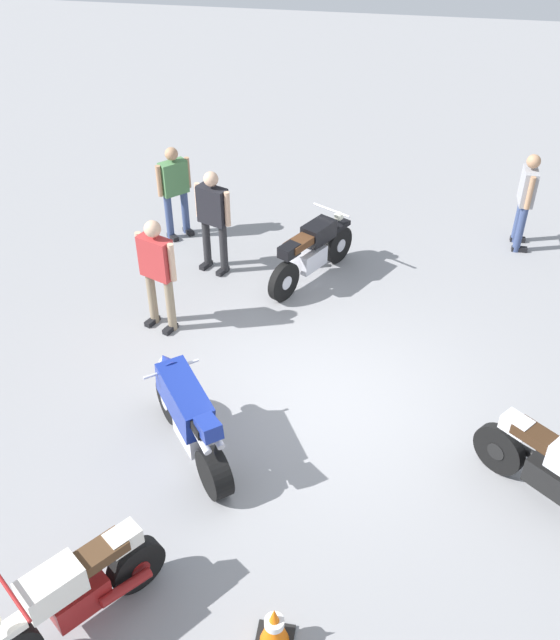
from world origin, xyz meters
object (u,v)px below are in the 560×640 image
Objects in this scene: motorcycle_black_cruiser at (312,252)px; traffic_cone at (274,626)px; person_in_black_shirt at (213,215)px; motorcycle_silver_cruiser at (557,473)px; person_in_gray_shirt at (526,195)px; person_in_red_shirt at (157,268)px; motorcycle_blue_sportbike at (189,416)px; motorcycle_cream_vintage at (74,596)px; person_in_green_shirt at (175,187)px.

traffic_cone is at bearing -145.73° from motorcycle_black_cruiser.
person_in_black_shirt is at bearing 117.83° from motorcycle_black_cruiser.
traffic_cone is (2.10, -2.77, -0.26)m from motorcycle_silver_cruiser.
person_in_gray_shirt is (-1.63, 3.41, 0.46)m from motorcycle_black_cruiser.
person_in_red_shirt reaches higher than motorcycle_black_cruiser.
motorcycle_blue_sportbike is 4.11m from motorcycle_black_cruiser.
motorcycle_blue_sportbike reaches higher than motorcycle_cream_vintage.
motorcycle_cream_vintage is (2.36, -0.47, -0.11)m from motorcycle_blue_sportbike.
person_in_gray_shirt reaches higher than person_in_green_shirt.
motorcycle_cream_vintage is at bearing 130.71° from motorcycle_blue_sportbike.
motorcycle_black_cruiser is 6.25m from traffic_cone.
motorcycle_silver_cruiser is at bearing -91.10° from person_in_gray_shirt.
person_in_gray_shirt is (-3.24, 5.43, -0.04)m from person_in_red_shirt.
motorcycle_cream_vintage is 0.98× the size of person_in_green_shirt.
motorcycle_blue_sportbike reaches higher than traffic_cone.
person_in_red_shirt reaches higher than person_in_gray_shirt.
motorcycle_silver_cruiser is 0.90× the size of motorcycle_black_cruiser.
person_in_gray_shirt reaches higher than motorcycle_silver_cruiser.
person_in_gray_shirt is at bearing 49.95° from person_in_green_shirt.
person_in_gray_shirt is 8.43m from traffic_cone.
motorcycle_black_cruiser is 1.12× the size of person_in_green_shirt.
motorcycle_cream_vintage is 9.35m from person_in_gray_shirt.
person_in_black_shirt is at bearing -28.54° from motorcycle_blue_sportbike.
person_in_green_shirt is (-0.98, -0.93, -0.06)m from person_in_black_shirt.
person_in_gray_shirt is at bearing 143.92° from person_in_red_shirt.
motorcycle_blue_sportbike is at bearing -153.36° from motorcycle_cream_vintage.
motorcycle_silver_cruiser is 0.98× the size of person_in_gray_shirt.
motorcycle_blue_sportbike is 3.12× the size of traffic_cone.
motorcycle_blue_sportbike is 0.94× the size of person_in_black_shirt.
motorcycle_black_cruiser is 1.09× the size of person_in_gray_shirt.
person_in_black_shirt is at bearing -161.93° from person_in_gray_shirt.
person_in_red_shirt reaches higher than motorcycle_cream_vintage.
person_in_red_shirt is 2.70m from person_in_green_shirt.
person_in_green_shirt is at bearing -157.59° from traffic_cone.
person_in_red_shirt is 1.71m from person_in_black_shirt.
person_in_gray_shirt is (-1.57, 5.02, -0.03)m from person_in_black_shirt.
motorcycle_silver_cruiser is at bearing 153.70° from motorcycle_cream_vintage.
person_in_black_shirt is 1.05× the size of person_in_green_shirt.
person_in_black_shirt reaches higher than person_in_green_shirt.
traffic_cone is at bearing -23.32° from person_in_green_shirt.
person_in_gray_shirt is at bearing -75.60° from motorcycle_blue_sportbike.
motorcycle_black_cruiser is 3.53× the size of traffic_cone.
person_in_green_shirt is at bearing 97.64° from motorcycle_black_cruiser.
motorcycle_black_cruiser is 1.07× the size of person_in_black_shirt.
person_in_black_shirt is (-4.19, -4.84, 0.49)m from motorcycle_silver_cruiser.
motorcycle_cream_vintage is 6.45m from person_in_black_shirt.
motorcycle_silver_cruiser is at bearing 127.22° from traffic_cone.
traffic_cone is (6.23, 0.46, -0.26)m from motorcycle_black_cruiser.
person_in_red_shirt is (-2.52, -5.26, 0.51)m from motorcycle_silver_cruiser.
traffic_cone is (-0.13, 1.87, -0.23)m from motorcycle_cream_vintage.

